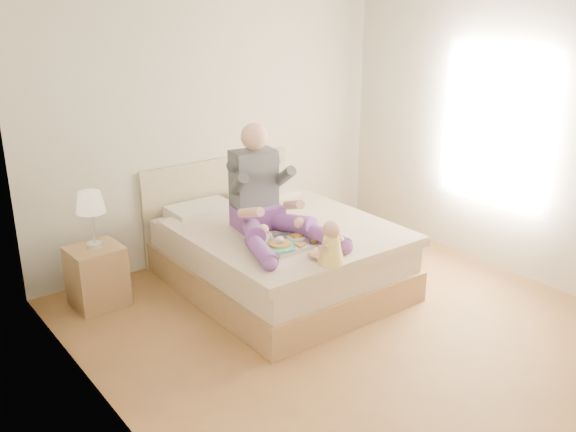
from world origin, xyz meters
TOP-DOWN VIEW (x-y plane):
  - room at (0.08, 0.01)m, footprint 4.02×4.22m
  - bed at (0.00, 1.08)m, footprint 1.70×2.18m
  - nightstand at (-1.50, 1.65)m, footprint 0.46×0.41m
  - lamp at (-1.49, 1.64)m, footprint 0.24×0.24m
  - adult at (-0.22, 0.92)m, footprint 0.81×1.21m
  - tray at (-0.23, 0.54)m, footprint 0.48×0.38m
  - baby at (-0.20, 0.06)m, footprint 0.23×0.32m

SIDE VIEW (x-z plane):
  - nightstand at x=-1.50m, z-range 0.00..0.54m
  - bed at x=0.00m, z-range -0.18..0.82m
  - tray at x=-0.23m, z-range 0.57..0.71m
  - baby at x=-0.20m, z-range 0.58..0.93m
  - adult at x=-0.22m, z-range 0.41..1.38m
  - lamp at x=-1.49m, z-range 0.67..1.17m
  - room at x=0.08m, z-range 0.15..2.87m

